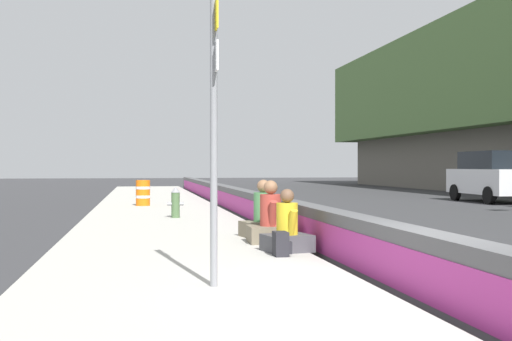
{
  "coord_description": "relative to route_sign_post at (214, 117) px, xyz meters",
  "views": [
    {
      "loc": [
        -6.86,
        3.3,
        1.61
      ],
      "look_at": [
        8.14,
        0.53,
        1.51
      ],
      "focal_mm": 44.56,
      "sensor_mm": 36.0,
      "label": 1
    }
  ],
  "objects": [
    {
      "name": "ground_plane",
      "position": [
        -0.86,
        -2.4,
        -2.21
      ],
      "size": [
        160.0,
        160.0,
        0.0
      ],
      "primitive_type": "plane",
      "color": "#353538",
      "rests_on": "ground"
    },
    {
      "name": "seated_person_rear",
      "position": [
        5.23,
        -1.64,
        -1.7
      ],
      "size": [
        0.88,
        0.98,
        1.19
      ],
      "color": "#706651",
      "rests_on": "sidewalk_strip"
    },
    {
      "name": "seated_person_middle",
      "position": [
        4.23,
        -1.59,
        -1.7
      ],
      "size": [
        0.77,
        0.87,
        1.2
      ],
      "color": "#706651",
      "rests_on": "sidewalk_strip"
    },
    {
      "name": "route_sign_post",
      "position": [
        0.0,
        0.0,
        0.0
      ],
      "size": [
        0.44,
        0.09,
        3.6
      ],
      "color": "gray",
      "rests_on": "sidewalk_strip"
    },
    {
      "name": "jersey_barrier",
      "position": [
        -0.86,
        -2.39,
        -1.79
      ],
      "size": [
        76.0,
        0.45,
        0.85
      ],
      "color": "#545456",
      "rests_on": "ground_plane"
    },
    {
      "name": "parked_car_fourth",
      "position": [
        18.16,
        -14.53,
        -1.03
      ],
      "size": [
        4.85,
        2.17,
        2.28
      ],
      "color": "silver",
      "rests_on": "ground_plane"
    },
    {
      "name": "seated_person_foreground",
      "position": [
        2.94,
        -1.61,
        -1.73
      ],
      "size": [
        0.8,
        0.89,
        1.08
      ],
      "color": "#424247",
      "rests_on": "sidewalk_strip"
    },
    {
      "name": "sidewalk_strip",
      "position": [
        -0.86,
        0.25,
        -2.14
      ],
      "size": [
        80.0,
        4.4,
        0.14
      ],
      "primitive_type": "cube",
      "color": "#B5B2A8",
      "rests_on": "ground_plane"
    },
    {
      "name": "fire_hydrant",
      "position": [
        10.48,
        -0.12,
        -1.62
      ],
      "size": [
        0.26,
        0.46,
        0.88
      ],
      "color": "#47663D",
      "rests_on": "sidewalk_strip"
    },
    {
      "name": "backpack",
      "position": [
        2.4,
        -1.38,
        -1.88
      ],
      "size": [
        0.32,
        0.28,
        0.4
      ],
      "color": "#232328",
      "rests_on": "sidewalk_strip"
    },
    {
      "name": "construction_barrel",
      "position": [
        16.26,
        0.76,
        -1.59
      ],
      "size": [
        0.54,
        0.54,
        0.95
      ],
      "color": "orange",
      "rests_on": "sidewalk_strip"
    }
  ]
}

